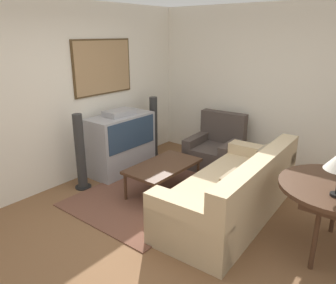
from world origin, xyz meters
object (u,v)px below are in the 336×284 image
tv (121,143)px  armchair (216,150)px  coffee_table (163,167)px  speaker_tower_right (154,129)px  couch (233,193)px  speaker_tower_left (80,154)px

tv → armchair: (1.16, -1.14, -0.21)m
coffee_table → speaker_tower_right: 1.47m
couch → armchair: 1.66m
tv → couch: tv is taller
tv → armchair: size_ratio=1.21×
coffee_table → armchair: bearing=-3.3°
tv → coffee_table: bearing=-99.9°
armchair → speaker_tower_right: size_ratio=0.80×
tv → speaker_tower_left: speaker_tower_left is taller
tv → armchair: tv is taller
couch → speaker_tower_left: size_ratio=2.01×
couch → coffee_table: size_ratio=2.05×
speaker_tower_left → speaker_tower_right: bearing=0.0°
speaker_tower_left → coffee_table: bearing=-58.8°
tv → coffee_table: 1.08m
coffee_table → speaker_tower_right: bearing=46.2°
couch → speaker_tower_right: bearing=-116.7°
armchair → coffee_table: 1.35m
coffee_table → speaker_tower_left: speaker_tower_left is taller
speaker_tower_left → tv: bearing=0.4°
couch → coffee_table: (-0.05, 1.10, 0.08)m
speaker_tower_right → armchair: bearing=-73.4°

